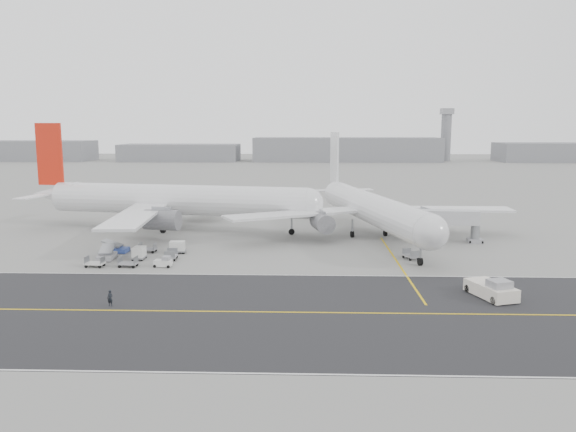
{
  "coord_description": "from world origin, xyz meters",
  "views": [
    {
      "loc": [
        15.96,
        -78.04,
        20.5
      ],
      "look_at": [
        13.07,
        12.0,
        6.11
      ],
      "focal_mm": 35.0,
      "sensor_mm": 36.0,
      "label": 1
    }
  ],
  "objects_px": {
    "control_tower": "(446,134)",
    "airliner_b": "(370,208)",
    "airliner_a": "(171,200)",
    "pushback_tug": "(492,289)",
    "ground_crew_a": "(110,298)",
    "jet_bridge": "(438,219)"
  },
  "relations": [
    {
      "from": "control_tower",
      "to": "pushback_tug",
      "type": "distance_m",
      "value": 283.96
    },
    {
      "from": "ground_crew_a",
      "to": "airliner_b",
      "type": "bearing_deg",
      "value": 65.24
    },
    {
      "from": "pushback_tug",
      "to": "ground_crew_a",
      "type": "distance_m",
      "value": 45.29
    },
    {
      "from": "airliner_a",
      "to": "pushback_tug",
      "type": "relative_size",
      "value": 6.8
    },
    {
      "from": "airliner_a",
      "to": "pushback_tug",
      "type": "xyz_separation_m",
      "value": [
        49.33,
        -43.64,
        -5.06
      ]
    },
    {
      "from": "jet_bridge",
      "to": "ground_crew_a",
      "type": "height_order",
      "value": "jet_bridge"
    },
    {
      "from": "airliner_b",
      "to": "ground_crew_a",
      "type": "distance_m",
      "value": 54.65
    },
    {
      "from": "jet_bridge",
      "to": "airliner_a",
      "type": "bearing_deg",
      "value": 172.92
    },
    {
      "from": "pushback_tug",
      "to": "ground_crew_a",
      "type": "relative_size",
      "value": 4.75
    },
    {
      "from": "control_tower",
      "to": "pushback_tug",
      "type": "xyz_separation_m",
      "value": [
        -61.5,
        -276.8,
        -15.21
      ]
    },
    {
      "from": "airliner_b",
      "to": "pushback_tug",
      "type": "distance_m",
      "value": 39.23
    },
    {
      "from": "control_tower",
      "to": "pushback_tug",
      "type": "bearing_deg",
      "value": -102.53
    },
    {
      "from": "control_tower",
      "to": "airliner_b",
      "type": "distance_m",
      "value": 250.15
    },
    {
      "from": "control_tower",
      "to": "ground_crew_a",
      "type": "distance_m",
      "value": 301.34
    },
    {
      "from": "pushback_tug",
      "to": "jet_bridge",
      "type": "height_order",
      "value": "jet_bridge"
    },
    {
      "from": "airliner_a",
      "to": "ground_crew_a",
      "type": "distance_m",
      "value": 48.76
    },
    {
      "from": "airliner_b",
      "to": "pushback_tug",
      "type": "xyz_separation_m",
      "value": [
        10.58,
        -37.5,
        -4.52
      ]
    },
    {
      "from": "jet_bridge",
      "to": "ground_crew_a",
      "type": "xyz_separation_m",
      "value": [
        -46.14,
        -38.26,
        -3.2
      ]
    },
    {
      "from": "pushback_tug",
      "to": "control_tower",
      "type": "bearing_deg",
      "value": 59.42
    },
    {
      "from": "control_tower",
      "to": "jet_bridge",
      "type": "bearing_deg",
      "value": -103.95
    },
    {
      "from": "control_tower",
      "to": "airliner_b",
      "type": "xyz_separation_m",
      "value": [
        -72.08,
        -239.3,
        -10.69
      ]
    },
    {
      "from": "airliner_a",
      "to": "jet_bridge",
      "type": "xyz_separation_m",
      "value": [
        50.42,
        -10.03,
        -1.96
      ]
    }
  ]
}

